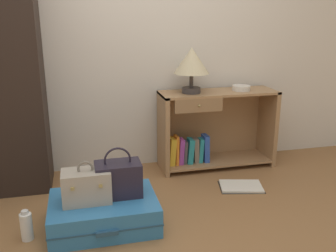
% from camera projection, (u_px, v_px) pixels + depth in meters
% --- Properties ---
extents(ground_plane, '(9.00, 9.00, 0.00)m').
position_uv_depth(ground_plane, '(170.00, 249.00, 2.35)').
color(ground_plane, olive).
extents(back_wall, '(6.40, 0.10, 2.60)m').
position_uv_depth(back_wall, '(130.00, 29.00, 3.38)').
color(back_wall, silver).
rests_on(back_wall, ground_plane).
extents(bookshelf, '(1.10, 0.38, 0.74)m').
position_uv_depth(bookshelf, '(211.00, 130.00, 3.58)').
color(bookshelf, '#A37A51').
rests_on(bookshelf, ground_plane).
extents(table_lamp, '(0.32, 0.32, 0.41)m').
position_uv_depth(table_lamp, '(192.00, 62.00, 3.32)').
color(table_lamp, '#3D3838').
rests_on(table_lamp, bookshelf).
extents(bowl, '(0.17, 0.17, 0.05)m').
position_uv_depth(bowl, '(241.00, 88.00, 3.51)').
color(bowl, silver).
rests_on(bowl, bookshelf).
extents(suitcase_large, '(0.74, 0.54, 0.20)m').
position_uv_depth(suitcase_large, '(104.00, 212.00, 2.59)').
color(suitcase_large, teal).
rests_on(suitcase_large, ground_plane).
extents(train_case, '(0.32, 0.20, 0.29)m').
position_uv_depth(train_case, '(87.00, 186.00, 2.50)').
color(train_case, '#A89E8E').
rests_on(train_case, suitcase_large).
extents(handbag, '(0.31, 0.20, 0.35)m').
position_uv_depth(handbag, '(118.00, 179.00, 2.59)').
color(handbag, '#231E2D').
rests_on(handbag, suitcase_large).
extents(bottle, '(0.08, 0.08, 0.21)m').
position_uv_depth(bottle, '(26.00, 226.00, 2.43)').
color(bottle, white).
rests_on(bottle, ground_plane).
extents(open_book_on_floor, '(0.41, 0.33, 0.02)m').
position_uv_depth(open_book_on_floor, '(241.00, 186.00, 3.20)').
color(open_book_on_floor, white).
rests_on(open_book_on_floor, ground_plane).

